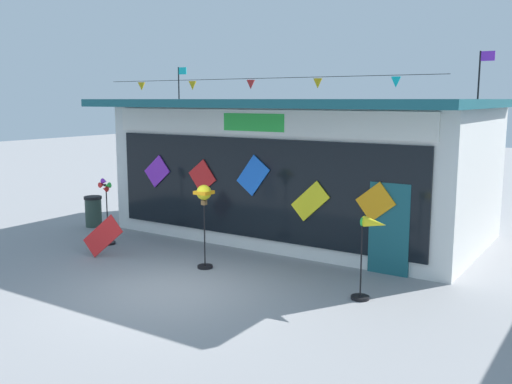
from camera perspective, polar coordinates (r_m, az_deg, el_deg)
The scene contains 7 objects.
ground_plane at distance 11.62m, azimuth -8.27°, elevation -9.66°, with size 80.00×80.00×0.00m, color gray.
kite_shop_building at distance 16.07m, azimuth 4.73°, elevation 2.61°, with size 10.02×6.05×4.85m.
wind_spinner_far_left at distance 15.28m, azimuth -14.73°, elevation -1.64°, with size 0.37×0.37×1.74m.
wind_spinner_left at distance 12.64m, azimuth -5.21°, elevation -1.13°, with size 0.34×0.34×1.89m.
wind_spinner_center_left at distance 10.81m, azimuth 11.33°, elevation -5.05°, with size 0.68×0.35×1.61m.
trash_bin at distance 17.63m, azimuth -15.93°, elevation -1.86°, with size 0.52×0.52×0.91m.
display_kite_on_ground at distance 14.17m, azimuth -15.04°, elevation -4.26°, with size 0.53×0.03×0.97m, color red.
Camera 1 is at (7.34, -8.20, 3.75)m, focal length 40.05 mm.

